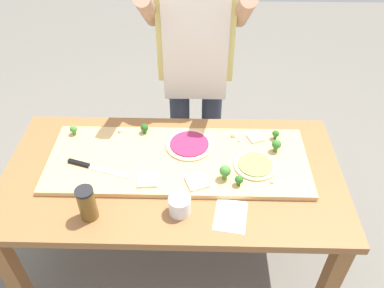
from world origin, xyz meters
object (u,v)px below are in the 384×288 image
object	(u,v)px
pizza_slice_center	(148,180)
cheese_crumble_d	(121,130)
pizza_slice_far_right	(256,137)
broccoli_floret_front_left	(74,129)
flour_cup	(180,206)
prep_table	(173,186)
broccoli_floret_back_left	(276,145)
cook_center	(196,57)
cheese_crumble_b	(272,182)
chefs_knife	(90,166)
broccoli_floret_front_mid	(239,180)
broccoli_floret_center_right	(144,128)
pizza_whole_pesto_green	(255,165)
broccoli_floret_center_left	(225,171)
cheese_crumble_a	(240,140)
broccoli_floret_front_right	(276,134)
recipe_note	(231,216)
pizza_slice_near_right	(197,182)
sauce_jar	(87,204)
cheese_crumble_c	(234,135)
pizza_whole_beet_magenta	(189,145)

from	to	relation	value
pizza_slice_center	cheese_crumble_d	size ratio (longest dim) A/B	4.86
pizza_slice_far_right	broccoli_floret_front_left	distance (m)	0.92
flour_cup	broccoli_floret_front_left	bearing A→B (deg)	140.00
cheese_crumble_d	prep_table	bearing A→B (deg)	-41.96
broccoli_floret_back_left	cook_center	size ratio (longest dim) A/B	0.04
pizza_slice_center	cook_center	distance (m)	0.78
broccoli_floret_front_left	cheese_crumble_b	xyz separation A→B (m)	(0.96, -0.32, -0.02)
chefs_knife	pizza_slice_far_right	size ratio (longest dim) A/B	4.15
cheese_crumble_b	broccoli_floret_front_mid	bearing A→B (deg)	-174.55
pizza_slice_center	prep_table	bearing A→B (deg)	38.92
broccoli_floret_back_left	broccoli_floret_center_right	world-z (taller)	broccoli_floret_back_left
broccoli_floret_back_left	broccoli_floret_center_right	bearing A→B (deg)	169.10
chefs_knife	broccoli_floret_front_mid	world-z (taller)	broccoli_floret_front_mid
prep_table	broccoli_floret_back_left	size ratio (longest dim) A/B	23.96
pizza_whole_pesto_green	broccoli_floret_center_left	bearing A→B (deg)	-150.82
cheese_crumble_a	flour_cup	distance (m)	0.52
broccoli_floret_front_right	recipe_note	size ratio (longest dim) A/B	0.30
cheese_crumble_b	cheese_crumble_d	distance (m)	0.81
pizza_slice_near_right	flour_cup	size ratio (longest dim) A/B	0.97
pizza_slice_near_right	cheese_crumble_d	size ratio (longest dim) A/B	4.91
broccoli_floret_front_mid	broccoli_floret_center_left	bearing A→B (deg)	149.06
cheese_crumble_d	sauce_jar	size ratio (longest dim) A/B	0.12
broccoli_floret_back_left	cheese_crumble_c	xyz separation A→B (m)	(-0.19, 0.11, -0.03)
broccoli_floret_front_right	chefs_knife	bearing A→B (deg)	-165.73
broccoli_floret_center_left	recipe_note	xyz separation A→B (m)	(0.02, -0.19, -0.07)
broccoli_floret_front_mid	broccoli_floret_back_left	world-z (taller)	broccoli_floret_back_left
broccoli_floret_center_right	broccoli_floret_front_mid	bearing A→B (deg)	-37.60
broccoli_floret_center_left	pizza_slice_center	bearing A→B (deg)	-176.42
broccoli_floret_front_mid	pizza_slice_center	bearing A→B (deg)	177.92
pizza_slice_far_right	cheese_crumble_d	bearing A→B (deg)	177.23
pizza_whole_pesto_green	broccoli_floret_front_left	size ratio (longest dim) A/B	3.88
broccoli_floret_front_mid	broccoli_floret_center_right	size ratio (longest dim) A/B	1.01
cheese_crumble_d	chefs_knife	bearing A→B (deg)	-111.35
cheese_crumble_a	cheese_crumble_c	xyz separation A→B (m)	(-0.03, 0.04, 0.00)
pizza_slice_far_right	sauce_jar	bearing A→B (deg)	-146.28
pizza_whole_pesto_green	broccoli_floret_front_left	distance (m)	0.92
pizza_slice_far_right	cheese_crumble_a	size ratio (longest dim) A/B	5.69
broccoli_floret_front_mid	cook_center	distance (m)	0.79
pizza_slice_center	broccoli_floret_center_left	bearing A→B (deg)	3.58
pizza_slice_center	cheese_crumble_d	distance (m)	0.38
broccoli_floret_back_left	flour_cup	size ratio (longest dim) A/B	0.71
broccoli_floret_front_left	cheese_crumble_b	size ratio (longest dim) A/B	4.14
pizza_slice_far_right	broccoli_floret_center_right	xyz separation A→B (m)	(-0.56, 0.03, 0.02)
broccoli_floret_center_left	recipe_note	bearing A→B (deg)	-84.35
broccoli_floret_front_left	cheese_crumble_a	distance (m)	0.84
sauce_jar	cook_center	distance (m)	1.01
pizza_slice_near_right	broccoli_floret_back_left	bearing A→B (deg)	30.31
pizza_whole_beet_magenta	pizza_whole_pesto_green	distance (m)	0.34
broccoli_floret_center_right	cheese_crumble_a	distance (m)	0.49
pizza_slice_near_right	pizza_whole_beet_magenta	bearing A→B (deg)	99.48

